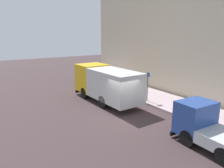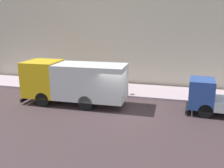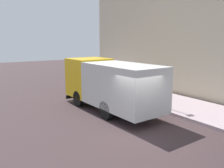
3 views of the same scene
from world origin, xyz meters
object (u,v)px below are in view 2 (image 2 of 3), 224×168
(small_flatbed_truck, at_px, (217,99))
(pedestrian_walking, at_px, (73,74))
(traffic_cone_orange, at_px, (50,85))
(pedestrian_standing, at_px, (42,75))
(large_utility_truck, at_px, (74,81))
(street_sign_post, at_px, (113,75))

(small_flatbed_truck, bearing_deg, pedestrian_walking, 71.33)
(small_flatbed_truck, height_order, traffic_cone_orange, small_flatbed_truck)
(pedestrian_standing, bearing_deg, small_flatbed_truck, -7.16)
(large_utility_truck, xyz_separation_m, pedestrian_walking, (4.98, 2.39, -0.65))
(large_utility_truck, height_order, street_sign_post, large_utility_truck)
(pedestrian_standing, xyz_separation_m, traffic_cone_orange, (-0.89, -1.28, -0.59))
(small_flatbed_truck, distance_m, pedestrian_walking, 12.54)
(traffic_cone_orange, bearing_deg, street_sign_post, -88.60)
(traffic_cone_orange, relative_size, street_sign_post, 0.24)
(street_sign_post, bearing_deg, pedestrian_walking, 63.51)
(large_utility_truck, relative_size, street_sign_post, 2.98)
(pedestrian_walking, height_order, traffic_cone_orange, pedestrian_walking)
(small_flatbed_truck, distance_m, traffic_cone_orange, 12.90)
(large_utility_truck, distance_m, street_sign_post, 3.45)
(large_utility_truck, distance_m, traffic_cone_orange, 4.47)
(small_flatbed_truck, relative_size, pedestrian_walking, 2.93)
(large_utility_truck, xyz_separation_m, street_sign_post, (2.77, -2.05, -0.05))
(street_sign_post, bearing_deg, traffic_cone_orange, 91.40)
(large_utility_truck, bearing_deg, street_sign_post, -38.34)
(small_flatbed_truck, relative_size, traffic_cone_orange, 8.06)
(traffic_cone_orange, height_order, street_sign_post, street_sign_post)
(traffic_cone_orange, bearing_deg, large_utility_truck, -127.69)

